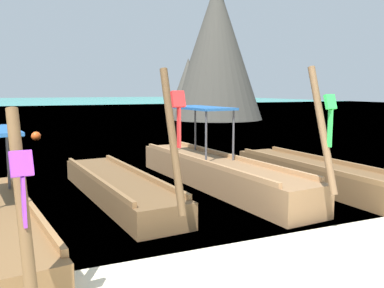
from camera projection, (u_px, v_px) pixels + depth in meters
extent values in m
plane|color=#2DB29E|center=(37.00, 105.00, 60.68)|extent=(120.00, 120.00, 0.00)
cube|color=#996C3F|center=(29.00, 203.00, 6.54)|extent=(0.68, 4.70, 0.10)
cylinder|color=brown|center=(21.00, 198.00, 3.88)|extent=(0.21, 0.73, 1.73)
cube|color=purple|center=(21.00, 164.00, 3.72)|extent=(0.22, 0.16, 0.25)
cube|color=purple|center=(24.00, 202.00, 3.75)|extent=(0.04, 0.08, 0.48)
cylinder|color=#4C4C51|center=(21.00, 173.00, 6.30)|extent=(0.06, 0.06, 1.17)
cylinder|color=#4C4C51|center=(8.00, 159.00, 7.61)|extent=(0.06, 0.06, 1.17)
cube|color=brown|center=(118.00, 188.00, 8.67)|extent=(1.50, 5.18, 0.48)
cube|color=brown|center=(95.00, 177.00, 8.39)|extent=(0.48, 4.68, 0.10)
cube|color=brown|center=(139.00, 173.00, 8.86)|extent=(0.48, 4.68, 0.10)
cylinder|color=brown|center=(173.00, 141.00, 6.12)|extent=(0.18, 0.76, 2.21)
cube|color=red|center=(178.00, 99.00, 5.88)|extent=(0.21, 0.14, 0.25)
cube|color=red|center=(179.00, 128.00, 5.92)|extent=(0.04, 0.08, 0.60)
cube|color=olive|center=(216.00, 174.00, 9.75)|extent=(1.61, 6.37, 0.64)
cube|color=#AF7F52|center=(198.00, 160.00, 9.46)|extent=(0.56, 5.78, 0.10)
cube|color=#AF7F52|center=(234.00, 157.00, 9.94)|extent=(0.56, 5.78, 0.10)
cylinder|color=brown|center=(323.00, 129.00, 6.69)|extent=(0.18, 0.74, 2.11)
cube|color=green|center=(330.00, 102.00, 6.51)|extent=(0.21, 0.14, 0.25)
cube|color=green|center=(330.00, 128.00, 6.55)|extent=(0.04, 0.08, 0.62)
cylinder|color=#4C4C51|center=(206.00, 137.00, 9.31)|extent=(0.05, 0.05, 1.20)
cylinder|color=#4C4C51|center=(233.00, 135.00, 9.67)|extent=(0.05, 0.05, 1.20)
cylinder|color=#4C4C51|center=(171.00, 130.00, 10.96)|extent=(0.05, 0.05, 1.20)
cylinder|color=#4C4C51|center=(195.00, 129.00, 11.32)|extent=(0.05, 0.05, 1.20)
cube|color=#235BA3|center=(200.00, 108.00, 10.23)|extent=(1.10, 2.16, 0.06)
cube|color=brown|center=(337.00, 181.00, 9.17)|extent=(1.29, 6.60, 0.55)
cube|color=brown|center=(321.00, 169.00, 8.91)|extent=(0.29, 6.04, 0.10)
cube|color=brown|center=(354.00, 165.00, 9.34)|extent=(0.29, 6.04, 0.10)
cone|color=#47443D|center=(216.00, 51.00, 31.45)|extent=(7.29, 7.29, 10.71)
cone|color=#4E4B43|center=(188.00, 89.00, 31.68)|extent=(3.43, 3.43, 4.76)
sphere|color=#EA5119|center=(36.00, 136.00, 18.43)|extent=(0.43, 0.43, 0.43)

